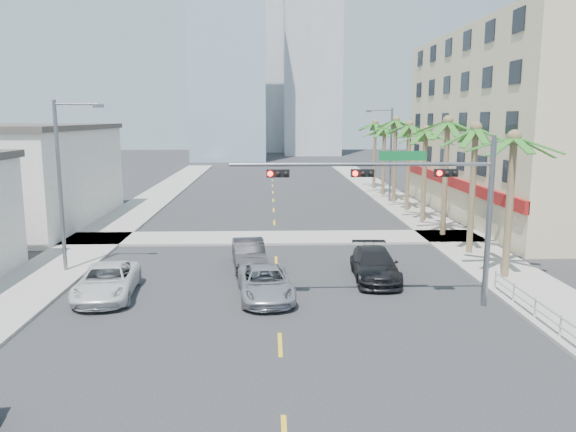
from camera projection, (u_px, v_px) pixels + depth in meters
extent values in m
plane|color=#262628|center=(283.00, 399.00, 16.38)|extent=(260.00, 260.00, 0.00)
cube|color=gray|center=(460.00, 243.00, 36.45)|extent=(4.00, 120.00, 0.15)
cube|color=gray|center=(87.00, 246.00, 35.67)|extent=(4.00, 120.00, 0.15)
cube|color=gray|center=(275.00, 238.00, 38.03)|extent=(80.00, 4.00, 0.15)
cube|color=beige|center=(545.00, 125.00, 45.33)|extent=(15.00, 28.00, 15.00)
cube|color=maroon|center=(450.00, 181.00, 45.86)|extent=(0.30, 28.00, 0.80)
cube|color=beige|center=(18.00, 178.00, 42.69)|extent=(11.00, 18.00, 7.20)
cube|color=#99B2C6|center=(228.00, 32.00, 105.48)|extent=(14.00, 14.00, 48.00)
cube|color=#ADADB2|center=(312.00, 14.00, 119.76)|extent=(12.00, 12.00, 60.00)
cube|color=#ADADB2|center=(258.00, 64.00, 135.70)|extent=(16.00, 16.00, 42.00)
cylinder|color=slate|center=(489.00, 225.00, 23.93)|extent=(0.24, 0.24, 7.20)
cylinder|color=slate|center=(362.00, 164.00, 23.30)|extent=(11.00, 0.16, 0.16)
cube|color=#0C662D|center=(403.00, 156.00, 23.29)|extent=(2.00, 0.05, 0.40)
cube|color=black|center=(446.00, 173.00, 23.33)|extent=(0.95, 0.28, 0.32)
sphere|color=#FF0C05|center=(440.00, 173.00, 23.16)|extent=(0.22, 0.22, 0.22)
cube|color=black|center=(362.00, 173.00, 23.21)|extent=(0.95, 0.28, 0.32)
sphere|color=#FF0C05|center=(355.00, 173.00, 23.04)|extent=(0.22, 0.22, 0.22)
cube|color=black|center=(278.00, 173.00, 23.10)|extent=(0.95, 0.28, 0.32)
sphere|color=#FF0C05|center=(270.00, 174.00, 22.93)|extent=(0.22, 0.22, 0.22)
cylinder|color=brown|center=(509.00, 209.00, 27.95)|extent=(0.36, 0.36, 7.20)
cylinder|color=brown|center=(472.00, 192.00, 33.04)|extent=(0.36, 0.36, 7.56)
cylinder|color=brown|center=(445.00, 180.00, 38.12)|extent=(0.36, 0.36, 7.92)
cylinder|color=brown|center=(424.00, 177.00, 43.31)|extent=(0.36, 0.36, 7.20)
cylinder|color=brown|center=(408.00, 169.00, 48.39)|extent=(0.36, 0.36, 7.56)
cylinder|color=brown|center=(395.00, 162.00, 53.48)|extent=(0.36, 0.36, 7.92)
cylinder|color=brown|center=(384.00, 161.00, 58.66)|extent=(0.36, 0.36, 7.20)
cylinder|color=brown|center=(374.00, 156.00, 63.75)|extent=(0.36, 0.36, 7.56)
cylinder|color=slate|center=(60.00, 188.00, 29.02)|extent=(0.20, 0.20, 9.00)
cylinder|color=slate|center=(76.00, 104.00, 28.31)|extent=(2.20, 0.12, 0.12)
cube|color=slate|center=(98.00, 106.00, 28.37)|extent=(0.50, 0.25, 0.18)
cylinder|color=slate|center=(391.00, 156.00, 53.37)|extent=(0.20, 0.20, 9.00)
cylinder|color=slate|center=(380.00, 110.00, 52.59)|extent=(2.20, 0.12, 0.12)
cube|color=slate|center=(369.00, 111.00, 52.58)|extent=(0.50, 0.25, 0.18)
cylinder|color=silver|center=(535.00, 309.00, 22.53)|extent=(0.08, 8.00, 0.08)
cylinder|color=silver|center=(536.00, 300.00, 22.47)|extent=(0.08, 8.00, 0.08)
cylinder|color=silver|center=(560.00, 328.00, 20.57)|extent=(0.08, 0.08, 1.00)
cylinder|color=silver|center=(535.00, 310.00, 22.54)|extent=(0.08, 0.08, 1.00)
cylinder|color=silver|center=(514.00, 294.00, 24.51)|extent=(0.08, 0.08, 1.00)
cylinder|color=silver|center=(495.00, 281.00, 26.48)|extent=(0.08, 0.08, 1.00)
imported|color=silver|center=(107.00, 281.00, 25.61)|extent=(2.89, 5.50, 1.48)
imported|color=black|center=(249.00, 254.00, 30.53)|extent=(2.16, 4.87, 1.55)
imported|color=#B8B8BD|center=(265.00, 283.00, 25.46)|extent=(2.83, 5.28, 1.41)
imported|color=black|center=(375.00, 265.00, 28.39)|extent=(2.40, 5.42, 1.55)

